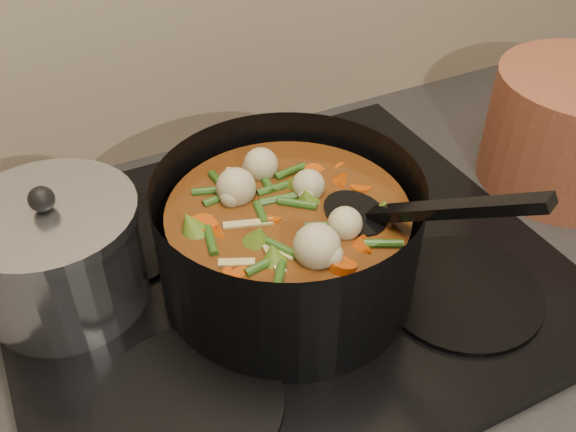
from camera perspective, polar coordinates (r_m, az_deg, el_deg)
name	(u,v)px	position (r m, az deg, el deg)	size (l,w,h in m)	color
stovetop	(281,271)	(0.76, -0.65, -4.90)	(0.62, 0.54, 0.03)	black
stockpot	(289,239)	(0.69, 0.05, -2.06)	(0.34, 0.37, 0.21)	black
saucepan	(59,254)	(0.72, -19.72, -3.22)	(0.18, 0.18, 0.15)	silver
terracotta_crock	(573,130)	(0.96, 23.99, 7.02)	(0.23, 0.23, 0.16)	#995132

